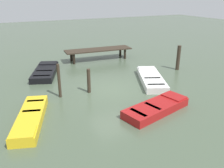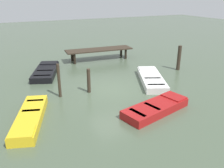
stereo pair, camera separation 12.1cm
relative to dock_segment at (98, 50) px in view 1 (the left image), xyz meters
name	(u,v)px [view 1 (the left image)]	position (x,y,z in m)	size (l,w,h in m)	color
ground_plane	(112,89)	(-1.88, -6.58, -0.83)	(80.00, 80.00, 0.00)	#475642
dock_segment	(98,50)	(0.00, 0.00, 0.00)	(5.80, 1.86, 0.95)	#33281E
rowboat_red	(157,107)	(-1.14, -10.06, -0.62)	(3.80, 2.10, 0.46)	maroon
rowboat_yellow	(31,118)	(-6.83, -8.43, -0.62)	(2.20, 4.10, 0.46)	gold
rowboat_black	(45,72)	(-4.94, -2.00, -0.62)	(2.66, 4.13, 0.46)	black
rowboat_white	(151,79)	(1.00, -6.52, -0.62)	(2.85, 4.28, 0.46)	silver
mooring_piling_far_right	(59,81)	(-4.95, -6.29, 0.12)	(0.16, 0.16, 1.91)	#33281E
mooring_piling_near_right	(178,58)	(4.30, -5.20, 0.09)	(0.27, 0.27, 1.84)	#33281E
mooring_piling_far_left	(89,81)	(-3.27, -6.38, -0.12)	(0.20, 0.20, 1.43)	#33281E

